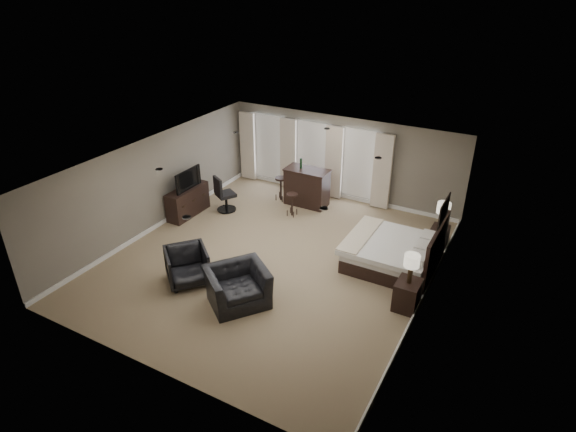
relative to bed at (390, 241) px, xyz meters
The scene contains 16 objects.
room 2.91m from the bed, 155.45° to the right, with size 7.60×8.60×2.64m.
window_bay 4.66m from the bed, 140.71° to the left, with size 5.25×0.20×2.30m.
bed is the anchor object (origin of this frame).
nightstand_near 1.73m from the bed, 58.46° to the right, with size 0.49×0.60×0.65m, color black.
nightstand_far 1.74m from the bed, 58.46° to the left, with size 0.43×0.52×0.57m, color black.
lamp_near 1.73m from the bed, 58.46° to the right, with size 0.33×0.33×0.67m, color beige.
lamp_far 1.72m from the bed, 58.46° to the left, with size 0.34×0.34×0.70m, color beige.
wall_art 1.56m from the bed, ahead, with size 0.04×0.96×0.56m, color slate.
dresser 6.04m from the bed, behind, with size 0.47×1.45×0.84m, color black.
tv 6.04m from the bed, behind, with size 1.04×0.60×0.14m, color black.
armchair_near 3.86m from the bed, 128.26° to the right, with size 1.27×0.83×1.11m, color black.
armchair_far 4.84m from the bed, 142.50° to the right, with size 0.92×0.86×0.94m, color black.
bar_counter 3.87m from the bed, 147.93° to the left, with size 1.33×0.69×1.16m, color black.
bar_stool_left 4.57m from the bed, 154.77° to the left, with size 0.36×0.36×0.76m, color black.
bar_stool_right 3.53m from the bed, 160.46° to the left, with size 0.33×0.33×0.70m, color black.
desk_chair 5.23m from the bed, behind, with size 0.57×0.57×1.11m, color black.
Camera 1 is at (5.24, -8.78, 6.56)m, focal length 30.00 mm.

